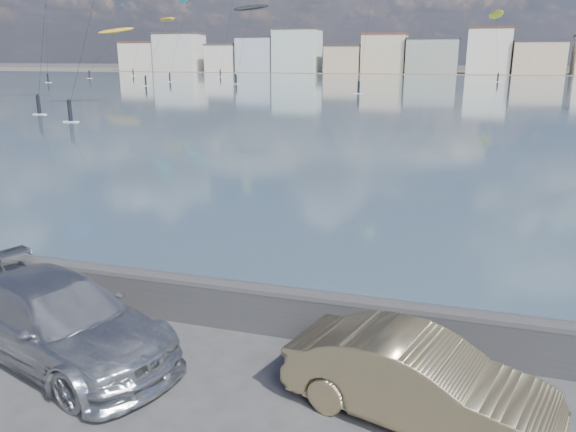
% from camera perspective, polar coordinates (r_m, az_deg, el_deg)
% --- Properties ---
extents(ground, '(700.00, 700.00, 0.00)m').
position_cam_1_polar(ground, '(10.36, -12.43, -17.34)').
color(ground, '#333335').
rests_on(ground, ground).
extents(bay_water, '(500.00, 177.00, 0.00)m').
position_cam_1_polar(bay_water, '(99.20, 14.75, 12.24)').
color(bay_water, '#385469').
rests_on(bay_water, ground).
extents(far_shore_strip, '(500.00, 60.00, 0.00)m').
position_cam_1_polar(far_shore_strip, '(207.56, 16.28, 13.83)').
color(far_shore_strip, '#4C473D').
rests_on(far_shore_strip, ground).
extents(seawall, '(400.00, 0.36, 1.08)m').
position_cam_1_polar(seawall, '(12.19, -6.37, -8.58)').
color(seawall, '#28282B').
rests_on(seawall, ground).
extents(far_buildings, '(240.79, 13.26, 14.60)m').
position_cam_1_polar(far_buildings, '(193.47, 16.72, 15.47)').
color(far_buildings, beige).
rests_on(far_buildings, ground).
extents(car_silver, '(5.82, 3.80, 1.57)m').
position_cam_1_polar(car_silver, '(11.70, -22.25, -9.76)').
color(car_silver, '#B8BAC1').
rests_on(car_silver, ground).
extents(car_champagne, '(4.51, 2.58, 1.41)m').
position_cam_1_polar(car_champagne, '(9.44, 13.10, -15.94)').
color(car_champagne, tan).
rests_on(car_champagne, ground).
extents(kitesurfer_3, '(9.79, 18.45, 13.64)m').
position_cam_1_polar(kitesurfer_3, '(167.40, -17.09, 17.53)').
color(kitesurfer_3, '#BF8C19').
rests_on(kitesurfer_3, ground).
extents(kitesurfer_5, '(6.91, 11.97, 16.41)m').
position_cam_1_polar(kitesurfer_5, '(124.32, -3.75, 20.30)').
color(kitesurfer_5, black).
rests_on(kitesurfer_5, ground).
extents(kitesurfer_12, '(4.66, 20.61, 16.36)m').
position_cam_1_polar(kitesurfer_12, '(150.65, 20.38, 18.55)').
color(kitesurfer_12, yellow).
rests_on(kitesurfer_12, ground).
extents(kitesurfer_16, '(7.41, 14.49, 13.30)m').
position_cam_1_polar(kitesurfer_16, '(122.47, -12.20, 18.85)').
color(kitesurfer_16, '#BF8C19').
rests_on(kitesurfer_16, ground).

